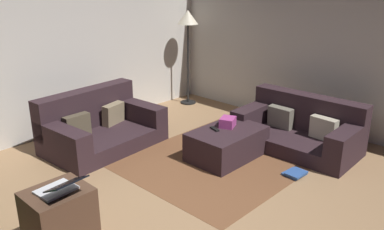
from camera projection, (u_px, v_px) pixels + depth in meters
The scene contains 13 objects.
ground_plane at pixel (200, 219), 3.99m from camera, with size 6.40×6.40×0.00m, color #93704C.
rear_partition at pixel (34, 49), 5.60m from camera, with size 6.40×0.12×2.60m, color beige.
corner_partition at pixel (351, 48), 5.70m from camera, with size 0.12×6.40×2.60m, color beige.
couch_left at pixel (99, 126), 5.62m from camera, with size 1.62×1.07×0.76m.
couch_right at pixel (300, 129), 5.57m from camera, with size 0.93×1.65×0.71m.
ottoman at pixel (227, 144), 5.28m from camera, with size 1.00×0.65×0.38m, color #2D1E23.
gift_box at pixel (228, 122), 5.31m from camera, with size 0.22×0.18×0.12m, color #B23F8C.
tv_remote at pixel (215, 129), 5.22m from camera, with size 0.05×0.16×0.02m, color black.
side_table at pixel (60, 221), 3.47m from camera, with size 0.52×0.44×0.58m, color #4C3323.
laptop at pixel (60, 188), 3.32m from camera, with size 0.33×0.41×0.18m.
book_stack at pixel (295, 173), 4.85m from camera, with size 0.27×0.24×0.05m.
corner_lamp at pixel (188, 25), 7.06m from camera, with size 0.36×0.36×1.69m.
area_rug at pixel (226, 157), 5.34m from camera, with size 2.60×2.00×0.01m, color brown.
Camera 1 is at (-2.53, -2.30, 2.31)m, focal length 37.81 mm.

